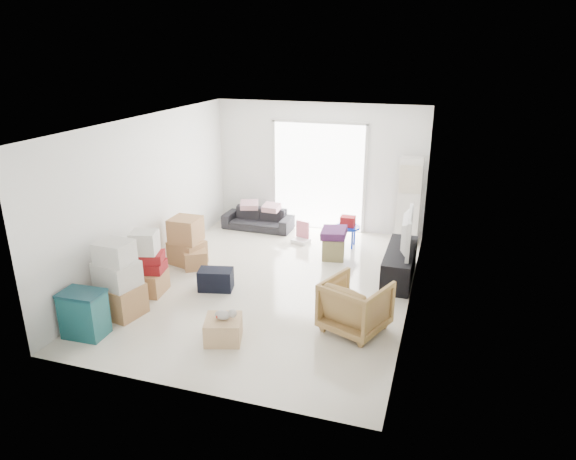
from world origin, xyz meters
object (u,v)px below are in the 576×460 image
at_px(storage_bins, 84,314).
at_px(wood_crate, 223,329).
at_px(kids_table, 348,225).
at_px(ac_tower, 409,201).
at_px(ottoman, 333,248).
at_px(sofa, 258,216).
at_px(television, 401,246).
at_px(armchair, 356,303).
at_px(tv_console, 400,264).

bearing_deg(storage_bins, wood_crate, 14.15).
bearing_deg(kids_table, ac_tower, 28.54).
xyz_separation_m(ottoman, wood_crate, (-0.78, -3.24, -0.04)).
height_order(ac_tower, ottoman, ac_tower).
relative_size(sofa, storage_bins, 2.29).
bearing_deg(sofa, wood_crate, -74.04).
xyz_separation_m(sofa, wood_crate, (1.16, -4.38, -0.14)).
height_order(ottoman, wood_crate, ottoman).
xyz_separation_m(sofa, storage_bins, (-0.69, -4.84, 0.04)).
distance_m(ac_tower, ottoman, 1.89).
bearing_deg(television, wood_crate, 140.23).
bearing_deg(armchair, ottoman, -48.80).
bearing_deg(television, sofa, 60.05).
bearing_deg(sofa, television, -25.86).
relative_size(armchair, wood_crate, 1.72).
relative_size(sofa, kids_table, 2.40).
distance_m(armchair, kids_table, 3.20).
xyz_separation_m(sofa, armchair, (2.81, -3.56, 0.12)).
bearing_deg(storage_bins, tv_console, 39.47).
distance_m(armchair, wood_crate, 1.85).
bearing_deg(sofa, armchair, -50.72).
bearing_deg(television, armchair, 165.10).
distance_m(kids_table, wood_crate, 4.04).
bearing_deg(ac_tower, sofa, -177.28).
bearing_deg(ottoman, wood_crate, -103.49).
bearing_deg(storage_bins, armchair, 20.09).
bearing_deg(armchair, kids_table, -54.96).
distance_m(storage_bins, kids_table, 5.18).
xyz_separation_m(television, armchair, (-0.41, -1.93, -0.18)).
bearing_deg(kids_table, wood_crate, -102.89).
relative_size(tv_console, wood_crate, 3.24).
xyz_separation_m(tv_console, sofa, (-3.21, 1.63, 0.04)).
distance_m(television, armchair, 1.98).
height_order(ac_tower, storage_bins, ac_tower).
bearing_deg(tv_console, television, 0.00).
bearing_deg(ac_tower, ottoman, -133.57).
relative_size(ac_tower, storage_bins, 2.65).
xyz_separation_m(television, ottoman, (-1.27, 0.50, -0.39)).
distance_m(ac_tower, tv_console, 1.88).
bearing_deg(kids_table, ottoman, -100.01).
distance_m(tv_console, television, 0.33).
bearing_deg(ac_tower, television, -88.39).
xyz_separation_m(ac_tower, television, (0.05, -1.78, -0.28)).
height_order(tv_console, armchair, armchair).
bearing_deg(kids_table, armchair, -76.57).
distance_m(storage_bins, wood_crate, 1.92).
height_order(television, wood_crate, television).
xyz_separation_m(armchair, storage_bins, (-3.49, -1.28, -0.08)).
distance_m(tv_console, storage_bins, 5.05).
bearing_deg(tv_console, ottoman, 158.62).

